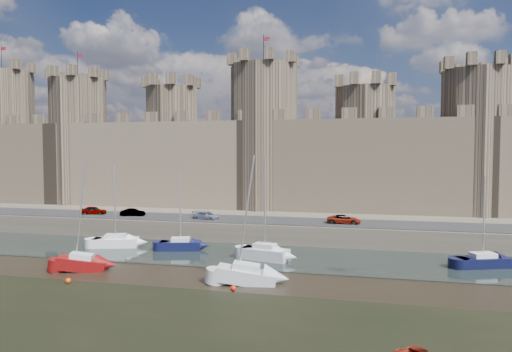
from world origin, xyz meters
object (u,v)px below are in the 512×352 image
at_px(car_2, 207,216).
at_px(sailboat_0, 116,241).
at_px(sailboat_2, 265,252).
at_px(car_3, 344,220).
at_px(car_0, 93,210).
at_px(sailboat_5, 246,275).
at_px(sailboat_3, 483,261).
at_px(car_1, 133,213).
at_px(sailboat_4, 82,263).
at_px(sailboat_1, 181,244).

distance_m(car_2, sailboat_0, 12.21).
height_order(sailboat_0, sailboat_2, sailboat_2).
relative_size(car_3, sailboat_2, 0.38).
xyz_separation_m(car_3, sailboat_0, (-26.87, -8.68, -2.30)).
relative_size(car_0, sailboat_5, 0.32).
bearing_deg(sailboat_3, sailboat_2, 164.21).
relative_size(car_0, car_2, 0.94).
bearing_deg(sailboat_2, sailboat_3, 18.61).
distance_m(car_0, car_3, 35.78).
distance_m(car_1, sailboat_4, 20.10).
bearing_deg(car_1, sailboat_4, -178.56).
height_order(car_0, sailboat_1, sailboat_1).
bearing_deg(sailboat_4, car_3, 20.80).
distance_m(car_3, sailboat_5, 21.28).
relative_size(car_2, sailboat_3, 0.43).
relative_size(car_0, sailboat_1, 0.38).
height_order(car_2, car_3, car_3).
bearing_deg(sailboat_4, sailboat_5, -19.31).
relative_size(car_0, sailboat_3, 0.40).
bearing_deg(car_1, car_0, 74.06).
xyz_separation_m(car_0, sailboat_1, (17.27, -8.99, -2.36)).
relative_size(car_0, car_1, 1.08).
distance_m(sailboat_0, sailboat_3, 40.94).
xyz_separation_m(car_0, car_2, (17.68, -1.00, -0.06)).
relative_size(sailboat_0, sailboat_1, 1.05).
height_order(sailboat_3, sailboat_4, sailboat_4).
relative_size(car_3, sailboat_5, 0.37).
distance_m(car_3, sailboat_4, 31.09).
distance_m(sailboat_1, sailboat_3, 32.58).
height_order(car_1, sailboat_1, sailboat_1).
bearing_deg(sailboat_0, car_2, 26.37).
relative_size(sailboat_0, sailboat_5, 0.88).
xyz_separation_m(sailboat_0, sailboat_2, (19.02, -2.27, 0.08)).
xyz_separation_m(sailboat_0, sailboat_4, (2.51, -10.50, 0.00)).
relative_size(car_2, car_3, 0.93).
relative_size(car_1, sailboat_1, 0.36).
bearing_deg(car_2, car_3, -75.18).
xyz_separation_m(car_3, sailboat_1, (-18.51, -8.49, -2.32)).
distance_m(car_1, sailboat_0, 9.46).
relative_size(car_0, sailboat_2, 0.33).
distance_m(sailboat_3, sailboat_4, 39.76).
xyz_separation_m(sailboat_1, sailboat_3, (32.58, -0.50, -0.04)).
distance_m(car_0, sailboat_0, 13.00).
distance_m(sailboat_1, sailboat_2, 10.93).
xyz_separation_m(car_3, sailboat_5, (-7.62, -19.73, -2.28)).
relative_size(car_2, sailboat_0, 0.39).
bearing_deg(sailboat_5, car_2, 110.12).
xyz_separation_m(sailboat_0, sailboat_1, (8.37, 0.19, -0.02)).
xyz_separation_m(sailboat_1, sailboat_2, (10.65, -2.45, 0.10)).
relative_size(car_2, sailboat_5, 0.34).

